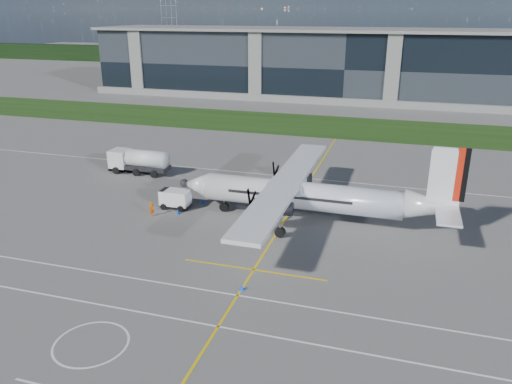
{
  "coord_description": "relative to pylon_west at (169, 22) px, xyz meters",
  "views": [
    {
      "loc": [
        13.49,
        -39.98,
        19.78
      ],
      "look_at": [
        0.37,
        3.36,
        3.12
      ],
      "focal_mm": 35.0,
      "sensor_mm": 36.0,
      "label": 1
    }
  ],
  "objects": [
    {
      "name": "baggage_tug",
      "position": [
        71.17,
        -145.59,
        -14.03
      ],
      "size": [
        3.25,
        1.95,
        1.95
      ],
      "primitive_type": null,
      "color": "silver",
      "rests_on": "ground"
    },
    {
      "name": "grass_strip",
      "position": [
        80.0,
        -102.0,
        -14.98
      ],
      "size": [
        400.0,
        18.0,
        0.04
      ],
      "primitive_type": "cube",
      "color": "#193A10",
      "rests_on": "ground"
    },
    {
      "name": "safety_cone_nose_stbd",
      "position": [
        73.46,
        -143.63,
        -14.75
      ],
      "size": [
        0.36,
        0.36,
        0.5
      ],
      "primitive_type": "cone",
      "color": "#0E43F2",
      "rests_on": "ground"
    },
    {
      "name": "safety_cone_nose_port",
      "position": [
        72.13,
        -147.07,
        -14.75
      ],
      "size": [
        0.36,
        0.36,
        0.5
      ],
      "primitive_type": "cone",
      "color": "#0E43F2",
      "rests_on": "ground"
    },
    {
      "name": "turboprop_aircraft",
      "position": [
        85.56,
        -145.05,
        -10.73
      ],
      "size": [
        27.42,
        28.44,
        8.53
      ],
      "primitive_type": null,
      "color": "white",
      "rests_on": "ground"
    },
    {
      "name": "white_lane_line",
      "position": [
        80.0,
        -164.0,
        -14.99
      ],
      "size": [
        90.0,
        0.15,
        0.01
      ],
      "primitive_type": "cube",
      "color": "white",
      "rests_on": "ground"
    },
    {
      "name": "yellow_taxiway_centerline",
      "position": [
        83.0,
        -140.0,
        -14.99
      ],
      "size": [
        0.2,
        70.0,
        0.01
      ],
      "primitive_type": "cube",
      "color": "yellow",
      "rests_on": "ground"
    },
    {
      "name": "ground_crew_person",
      "position": [
        69.85,
        -148.35,
        -14.11
      ],
      "size": [
        0.79,
        0.88,
        1.78
      ],
      "primitive_type": "imported",
      "rotation": [
        0.0,
        0.0,
        1.09
      ],
      "color": "#F25907",
      "rests_on": "ground"
    },
    {
      "name": "safety_cone_fwd",
      "position": [
        71.4,
        -144.37,
        -14.75
      ],
      "size": [
        0.36,
        0.36,
        0.5
      ],
      "primitive_type": "cone",
      "color": "#0E43F2",
      "rests_on": "ground"
    },
    {
      "name": "safety_cone_stbdwing",
      "position": [
        82.63,
        -131.6,
        -14.75
      ],
      "size": [
        0.36,
        0.36,
        0.5
      ],
      "primitive_type": "cone",
      "color": "#0E43F2",
      "rests_on": "ground"
    },
    {
      "name": "tree_line",
      "position": [
        80.0,
        -10.0,
        -12.0
      ],
      "size": [
        400.0,
        6.0,
        6.0
      ],
      "primitive_type": "cube",
      "color": "black",
      "rests_on": "ground"
    },
    {
      "name": "fuel_tanker_truck",
      "position": [
        61.06,
        -136.07,
        -13.47
      ],
      "size": [
        8.18,
        2.66,
        3.07
      ],
      "primitive_type": null,
      "color": "silver",
      "rests_on": "ground"
    },
    {
      "name": "pylon_west",
      "position": [
        0.0,
        0.0,
        0.0
      ],
      "size": [
        9.0,
        4.6,
        30.0
      ],
      "primitive_type": null,
      "color": "gray",
      "rests_on": "ground"
    },
    {
      "name": "terminal_building",
      "position": [
        80.0,
        -70.0,
        -7.5
      ],
      "size": [
        120.0,
        20.0,
        15.0
      ],
      "primitive_type": "cube",
      "color": "black",
      "rests_on": "ground"
    },
    {
      "name": "ground",
      "position": [
        80.0,
        -110.0,
        -15.0
      ],
      "size": [
        400.0,
        400.0,
        0.0
      ],
      "primitive_type": "plane",
      "color": "slate",
      "rests_on": "ground"
    },
    {
      "name": "safety_cone_portwing",
      "position": [
        83.08,
        -159.19,
        -14.75
      ],
      "size": [
        0.36,
        0.36,
        0.5
      ],
      "primitive_type": "cone",
      "color": "#0E43F2",
      "rests_on": "ground"
    }
  ]
}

